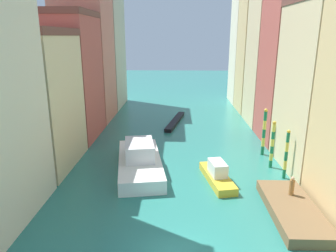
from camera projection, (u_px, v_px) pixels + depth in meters
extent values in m
plane|color=#28756B|center=(178.00, 132.00, 41.27)|extent=(154.00, 154.00, 0.00)
cube|color=beige|center=(33.00, 104.00, 28.98)|extent=(7.00, 8.87, 12.13)
cube|color=brown|center=(24.00, 32.00, 27.22)|extent=(7.14, 9.04, 0.67)
cube|color=#B25147|center=(66.00, 79.00, 37.47)|extent=(7.00, 8.73, 14.24)
cube|color=brown|center=(60.00, 13.00, 35.41)|extent=(7.14, 8.91, 0.69)
cube|color=#C6705B|center=(85.00, 56.00, 45.33)|extent=(7.00, 8.12, 18.71)
cube|color=#BCB299|center=(101.00, 46.00, 54.17)|extent=(7.00, 9.96, 20.78)
cube|color=beige|center=(330.00, 91.00, 27.85)|extent=(7.00, 8.99, 14.81)
cube|color=#B25147|center=(298.00, 57.00, 35.40)|extent=(7.00, 7.42, 19.60)
cube|color=beige|center=(276.00, 61.00, 43.10)|extent=(7.00, 7.46, 17.68)
cube|color=#DBB77A|center=(262.00, 51.00, 50.42)|extent=(7.00, 7.10, 19.46)
cube|color=beige|center=(252.00, 50.00, 57.65)|extent=(7.00, 7.37, 19.18)
cube|color=brown|center=(292.00, 210.00, 21.99)|extent=(3.15, 7.82, 0.75)
cylinder|color=olive|center=(292.00, 187.00, 23.13)|extent=(0.36, 0.36, 1.19)
sphere|color=tan|center=(293.00, 178.00, 22.93)|extent=(0.26, 0.26, 0.26)
cylinder|color=#197247|center=(284.00, 174.00, 27.61)|extent=(0.28, 0.28, 0.84)
cylinder|color=#E5D14C|center=(285.00, 165.00, 27.38)|extent=(0.28, 0.28, 0.84)
cylinder|color=#197247|center=(286.00, 156.00, 27.15)|extent=(0.28, 0.28, 0.84)
cylinder|color=#E5D14C|center=(287.00, 147.00, 26.92)|extent=(0.28, 0.28, 0.84)
cylinder|color=#197247|center=(288.00, 138.00, 26.69)|extent=(0.28, 0.28, 0.84)
sphere|color=gold|center=(289.00, 132.00, 26.54)|extent=(0.31, 0.31, 0.31)
cylinder|color=#197247|center=(270.00, 164.00, 29.95)|extent=(0.31, 0.31, 0.71)
cylinder|color=#E5D14C|center=(271.00, 157.00, 29.75)|extent=(0.31, 0.31, 0.71)
cylinder|color=#197247|center=(272.00, 150.00, 29.55)|extent=(0.31, 0.31, 0.71)
cylinder|color=#E5D14C|center=(272.00, 142.00, 29.36)|extent=(0.31, 0.31, 0.71)
cylinder|color=#197247|center=(273.00, 135.00, 29.16)|extent=(0.31, 0.31, 0.71)
cylinder|color=#E5D14C|center=(274.00, 128.00, 28.96)|extent=(0.31, 0.31, 0.71)
sphere|color=gold|center=(274.00, 123.00, 28.83)|extent=(0.34, 0.34, 0.34)
cylinder|color=#197247|center=(262.00, 150.00, 33.14)|extent=(0.34, 0.34, 0.93)
cylinder|color=#E5D14C|center=(263.00, 142.00, 32.88)|extent=(0.34, 0.34, 0.93)
cylinder|color=#197247|center=(264.00, 134.00, 32.62)|extent=(0.34, 0.34, 0.93)
cylinder|color=#E5D14C|center=(265.00, 125.00, 32.36)|extent=(0.34, 0.34, 0.93)
cylinder|color=#197247|center=(265.00, 116.00, 32.11)|extent=(0.34, 0.34, 0.93)
sphere|color=gold|center=(266.00, 110.00, 31.94)|extent=(0.37, 0.37, 0.37)
cube|color=white|center=(140.00, 164.00, 29.35)|extent=(5.46, 10.90, 1.20)
cube|color=silver|center=(139.00, 150.00, 28.97)|extent=(3.16, 4.29, 1.54)
cube|color=black|center=(175.00, 121.00, 45.35)|extent=(2.82, 9.98, 0.49)
cube|color=gold|center=(217.00, 178.00, 27.03)|extent=(2.71, 6.01, 0.67)
cube|color=silver|center=(217.00, 168.00, 26.78)|extent=(1.58, 2.35, 1.14)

